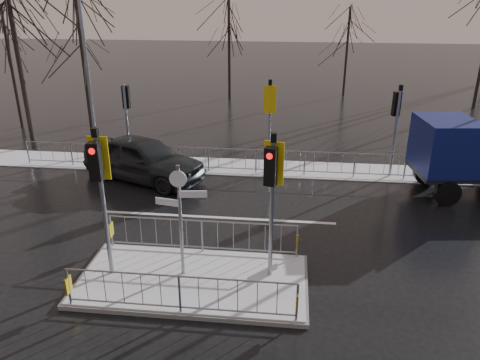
# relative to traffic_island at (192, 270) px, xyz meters

# --- Properties ---
(ground) EXTENTS (120.00, 120.00, 0.00)m
(ground) POSITION_rel_traffic_island_xyz_m (0.01, -0.01, -0.39)
(ground) COLOR black
(ground) RESTS_ON ground
(snow_verge) EXTENTS (30.00, 2.00, 0.04)m
(snow_verge) POSITION_rel_traffic_island_xyz_m (0.01, 8.59, -0.37)
(snow_verge) COLOR white
(snow_verge) RESTS_ON ground
(lane_markings) EXTENTS (8.00, 11.38, 0.01)m
(lane_markings) POSITION_rel_traffic_island_xyz_m (0.01, -0.34, -0.39)
(lane_markings) COLOR silver
(lane_markings) RESTS_ON ground
(traffic_island) EXTENTS (6.00, 3.04, 4.15)m
(traffic_island) POSITION_rel_traffic_island_xyz_m (0.00, 0.00, 0.00)
(traffic_island) COLOR slate
(traffic_island) RESTS_ON ground
(far_kerb_fixtures) EXTENTS (18.00, 0.65, 3.83)m
(far_kerb_fixtures) POSITION_rel_traffic_island_xyz_m (0.31, 8.08, 0.63)
(far_kerb_fixtures) COLOR gray
(far_kerb_fixtures) RESTS_ON ground
(car_far_lane) EXTENTS (5.52, 3.84, 1.75)m
(car_far_lane) POSITION_rel_traffic_island_xyz_m (-3.41, 6.88, 0.48)
(car_far_lane) COLOR black
(car_far_lane) RESTS_ON ground
(flatbed_truck) EXTENTS (6.44, 3.00, 2.88)m
(flatbed_truck) POSITION_rel_traffic_island_xyz_m (8.85, 6.79, 1.14)
(flatbed_truck) COLOR black
(flatbed_truck) RESTS_ON ground
(tree_near_a) EXTENTS (4.75, 4.75, 8.97)m
(tree_near_a) POSITION_rel_traffic_island_xyz_m (-10.49, 10.99, 5.72)
(tree_near_a) COLOR black
(tree_near_a) RESTS_ON ground
(tree_near_b) EXTENTS (4.00, 4.00, 7.55)m
(tree_near_b) POSITION_rel_traffic_island_xyz_m (-7.99, 12.49, 4.76)
(tree_near_b) COLOR black
(tree_near_b) RESTS_ON ground
(tree_near_c) EXTENTS (3.50, 3.50, 6.61)m
(tree_near_c) POSITION_rel_traffic_island_xyz_m (-12.49, 13.49, 4.11)
(tree_near_c) COLOR black
(tree_near_c) RESTS_ON ground
(tree_far_a) EXTENTS (3.75, 3.75, 7.08)m
(tree_far_a) POSITION_rel_traffic_island_xyz_m (-1.99, 21.99, 4.43)
(tree_far_a) COLOR black
(tree_far_a) RESTS_ON ground
(tree_far_b) EXTENTS (3.25, 3.25, 6.14)m
(tree_far_b) POSITION_rel_traffic_island_xyz_m (6.01, 23.99, 3.79)
(tree_far_b) COLOR black
(tree_far_b) RESTS_ON ground
(street_lamp_left) EXTENTS (1.25, 0.18, 8.20)m
(street_lamp_left) POSITION_rel_traffic_island_xyz_m (-6.42, 9.49, 4.10)
(street_lamp_left) COLOR gray
(street_lamp_left) RESTS_ON ground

